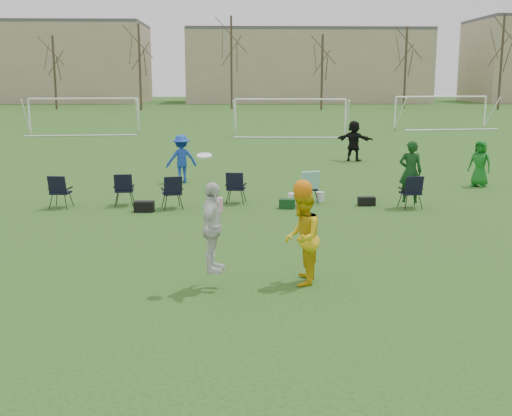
{
  "coord_description": "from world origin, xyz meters",
  "views": [
    {
      "loc": [
        0.25,
        -10.71,
        3.7
      ],
      "look_at": [
        0.67,
        1.44,
        1.25
      ],
      "focal_mm": 45.0,
      "sensor_mm": 36.0,
      "label": 1
    }
  ],
  "objects_px": {
    "center_contest": "(269,233)",
    "goal_left": "(84,106)",
    "fielder_blue": "(181,159)",
    "fielder_green_far": "(480,163)",
    "goal_mid": "(290,107)",
    "goal_right": "(441,103)",
    "fielder_black": "(354,141)"
  },
  "relations": [
    {
      "from": "goal_mid",
      "to": "goal_right",
      "type": "xyz_separation_m",
      "value": [
        12.0,
        6.0,
        0.0
      ]
    },
    {
      "from": "goal_left",
      "to": "goal_mid",
      "type": "xyz_separation_m",
      "value": [
        14.0,
        -2.0,
        0.0
      ]
    },
    {
      "from": "center_contest",
      "to": "goal_mid",
      "type": "distance_m",
      "value": 31.69
    },
    {
      "from": "fielder_green_far",
      "to": "fielder_blue",
      "type": "bearing_deg",
      "value": -144.88
    },
    {
      "from": "fielder_green_far",
      "to": "goal_left",
      "type": "distance_m",
      "value": 29.57
    },
    {
      "from": "fielder_black",
      "to": "goal_right",
      "type": "height_order",
      "value": "goal_right"
    },
    {
      "from": "goal_mid",
      "to": "goal_right",
      "type": "relative_size",
      "value": 1.01
    },
    {
      "from": "fielder_green_far",
      "to": "goal_left",
      "type": "height_order",
      "value": "goal_left"
    },
    {
      "from": "goal_mid",
      "to": "goal_left",
      "type": "bearing_deg",
      "value": 175.87
    },
    {
      "from": "goal_left",
      "to": "goal_right",
      "type": "xyz_separation_m",
      "value": [
        26.0,
        4.0,
        0.0
      ]
    },
    {
      "from": "fielder_green_far",
      "to": "goal_right",
      "type": "height_order",
      "value": "goal_right"
    },
    {
      "from": "fielder_blue",
      "to": "goal_right",
      "type": "bearing_deg",
      "value": -141.98
    },
    {
      "from": "fielder_green_far",
      "to": "goal_right",
      "type": "xyz_separation_m",
      "value": [
        7.16,
        26.76,
        1.11
      ]
    },
    {
      "from": "center_contest",
      "to": "goal_left",
      "type": "distance_m",
      "value": 35.25
    },
    {
      "from": "fielder_green_far",
      "to": "center_contest",
      "type": "distance_m",
      "value": 13.39
    },
    {
      "from": "fielder_blue",
      "to": "goal_mid",
      "type": "height_order",
      "value": "goal_mid"
    },
    {
      "from": "fielder_black",
      "to": "goal_left",
      "type": "bearing_deg",
      "value": -14.47
    },
    {
      "from": "center_contest",
      "to": "fielder_green_far",
      "type": "bearing_deg",
      "value": 53.49
    },
    {
      "from": "fielder_blue",
      "to": "goal_mid",
      "type": "relative_size",
      "value": 0.23
    },
    {
      "from": "fielder_blue",
      "to": "fielder_green_far",
      "type": "bearing_deg",
      "value": 156.01
    },
    {
      "from": "fielder_green_far",
      "to": "center_contest",
      "type": "bearing_deg",
      "value": -84.72
    },
    {
      "from": "fielder_blue",
      "to": "goal_left",
      "type": "bearing_deg",
      "value": -86.14
    },
    {
      "from": "center_contest",
      "to": "goal_right",
      "type": "height_order",
      "value": "goal_right"
    },
    {
      "from": "fielder_blue",
      "to": "center_contest",
      "type": "height_order",
      "value": "center_contest"
    },
    {
      "from": "goal_right",
      "to": "goal_mid",
      "type": "bearing_deg",
      "value": -161.43
    },
    {
      "from": "fielder_black",
      "to": "center_contest",
      "type": "bearing_deg",
      "value": 104.83
    },
    {
      "from": "fielder_black",
      "to": "goal_left",
      "type": "relative_size",
      "value": 0.25
    },
    {
      "from": "fielder_green_far",
      "to": "fielder_black",
      "type": "distance_m",
      "value": 7.94
    },
    {
      "from": "fielder_green_far",
      "to": "goal_left",
      "type": "bearing_deg",
      "value": 171.4
    },
    {
      "from": "fielder_black",
      "to": "goal_mid",
      "type": "bearing_deg",
      "value": -52.59
    },
    {
      "from": "goal_left",
      "to": "fielder_blue",
      "type": "bearing_deg",
      "value": -73.82
    },
    {
      "from": "fielder_blue",
      "to": "goal_left",
      "type": "relative_size",
      "value": 0.23
    }
  ]
}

